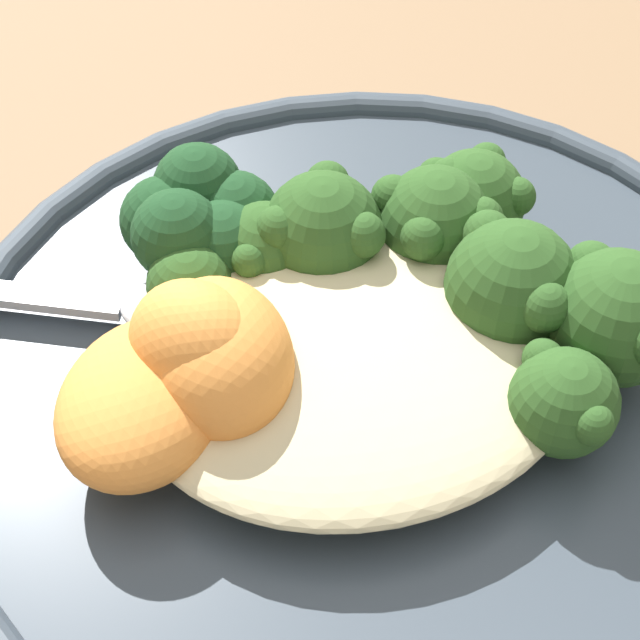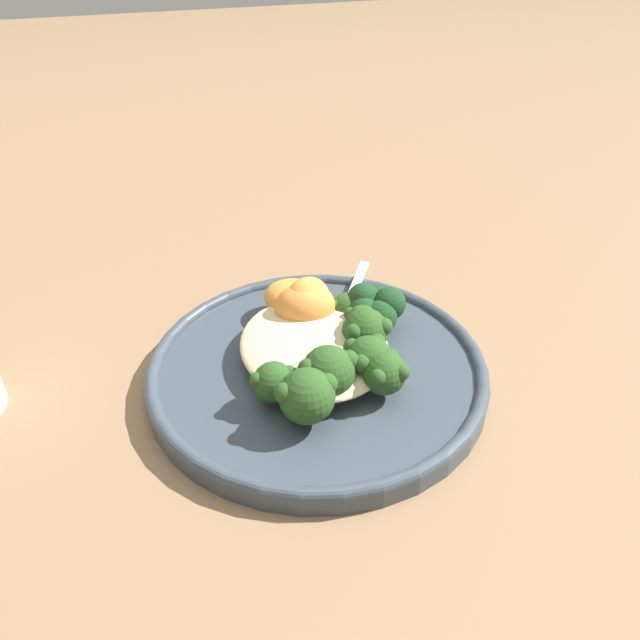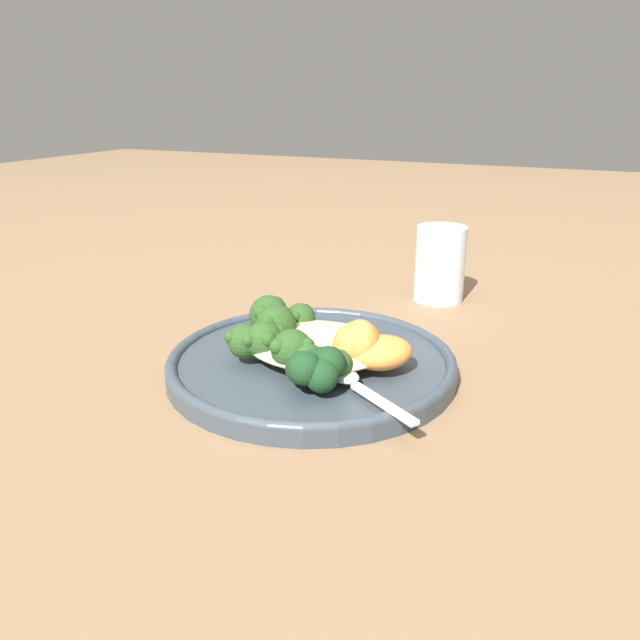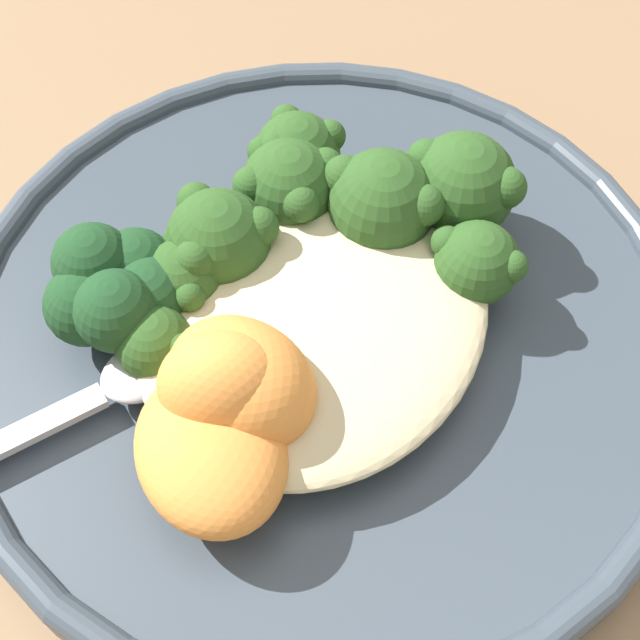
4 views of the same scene
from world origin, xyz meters
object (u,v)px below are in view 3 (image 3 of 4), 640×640
object	(u,v)px
sweet_potato_chunk_2	(381,352)
broccoli_stalk_4	(275,341)
water_glass	(440,264)
sweet_potato_chunk_0	(357,343)
quinoa_mound	(321,345)
broccoli_stalk_5	(297,349)
spoon	(353,382)
broccoli_stalk_0	(306,323)
broccoli_stalk_2	(286,328)
broccoli_stalk_3	(264,341)
broccoli_stalk_6	(313,355)
broccoli_stalk_7	(335,359)
plate	(312,362)
broccoli_stalk_1	(280,320)
kale_tuft	(315,368)
sweet_potato_chunk_1	(360,343)

from	to	relation	value
sweet_potato_chunk_2	broccoli_stalk_4	bearing A→B (deg)	11.14
water_glass	sweet_potato_chunk_0	bearing A→B (deg)	89.01
quinoa_mound	broccoli_stalk_5	xyz separation A→B (m)	(0.01, 0.04, 0.01)
broccoli_stalk_5	spoon	distance (m)	0.07
broccoli_stalk_0	water_glass	size ratio (longest dim) A/B	0.85
broccoli_stalk_4	sweet_potato_chunk_2	size ratio (longest dim) A/B	1.35
broccoli_stalk_2	broccoli_stalk_3	distance (m)	0.03
broccoli_stalk_0	broccoli_stalk_6	size ratio (longest dim) A/B	0.82
broccoli_stalk_4	spoon	xyz separation A→B (m)	(-0.10, 0.03, -0.01)
broccoli_stalk_7	plate	bearing A→B (deg)	-158.13
broccoli_stalk_4	broccoli_stalk_6	world-z (taller)	broccoli_stalk_4
water_glass	broccoli_stalk_7	bearing A→B (deg)	86.77
quinoa_mound	sweet_potato_chunk_2	world-z (taller)	sweet_potato_chunk_2
broccoli_stalk_2	spoon	distance (m)	0.12
broccoli_stalk_6	sweet_potato_chunk_2	xyz separation A→B (m)	(-0.06, -0.03, 0.00)
broccoli_stalk_1	sweet_potato_chunk_2	size ratio (longest dim) A/B	1.98
broccoli_stalk_3	water_glass	world-z (taller)	water_glass
sweet_potato_chunk_0	sweet_potato_chunk_2	bearing A→B (deg)	-176.57
broccoli_stalk_3	broccoli_stalk_2	bearing A→B (deg)	-144.32
broccoli_stalk_4	broccoli_stalk_7	bearing A→B (deg)	127.26
broccoli_stalk_3	broccoli_stalk_4	world-z (taller)	broccoli_stalk_4
plate	spoon	size ratio (longest dim) A/B	2.69
broccoli_stalk_1	water_glass	xyz separation A→B (m)	(-0.11, -0.26, 0.01)
broccoli_stalk_4	water_glass	xyz separation A→B (m)	(-0.09, -0.31, 0.01)
broccoli_stalk_2	broccoli_stalk_7	bearing A→B (deg)	137.30
quinoa_mound	sweet_potato_chunk_0	distance (m)	0.04
sweet_potato_chunk_0	broccoli_stalk_0	bearing A→B (deg)	-31.21
broccoli_stalk_5	sweet_potato_chunk_0	xyz separation A→B (m)	(-0.05, -0.03, 0.00)
quinoa_mound	kale_tuft	world-z (taller)	kale_tuft
broccoli_stalk_0	spoon	xyz separation A→B (m)	(-0.09, 0.09, -0.01)
broccoli_stalk_4	broccoli_stalk_7	world-z (taller)	broccoli_stalk_4
quinoa_mound	sweet_potato_chunk_1	distance (m)	0.05
broccoli_stalk_5	sweet_potato_chunk_0	size ratio (longest dim) A/B	1.68
broccoli_stalk_3	kale_tuft	xyz separation A→B (m)	(-0.08, 0.04, 0.00)
sweet_potato_chunk_2	water_glass	bearing A→B (deg)	-86.22
sweet_potato_chunk_1	broccoli_stalk_6	bearing A→B (deg)	31.05
broccoli_stalk_2	broccoli_stalk_5	world-z (taller)	broccoli_stalk_2
broccoli_stalk_2	broccoli_stalk_4	size ratio (longest dim) A/B	1.19
broccoli_stalk_6	sweet_potato_chunk_0	size ratio (longest dim) A/B	1.92
sweet_potato_chunk_2	water_glass	size ratio (longest dim) A/B	0.61
broccoli_stalk_4	broccoli_stalk_3	bearing A→B (deg)	-44.59
sweet_potato_chunk_0	broccoli_stalk_7	bearing A→B (deg)	61.16
sweet_potato_chunk_1	broccoli_stalk_5	bearing A→B (deg)	26.05
broccoli_stalk_6	sweet_potato_chunk_1	distance (m)	0.05
broccoli_stalk_7	sweet_potato_chunk_1	bearing A→B (deg)	107.62
broccoli_stalk_0	broccoli_stalk_4	xyz separation A→B (m)	(0.00, 0.07, 0.00)
quinoa_mound	sweet_potato_chunk_2	bearing A→B (deg)	176.23
broccoli_stalk_2	sweet_potato_chunk_1	size ratio (longest dim) A/B	2.16
broccoli_stalk_6	quinoa_mound	bearing A→B (deg)	-177.20
broccoli_stalk_0	broccoli_stalk_1	bearing A→B (deg)	60.54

